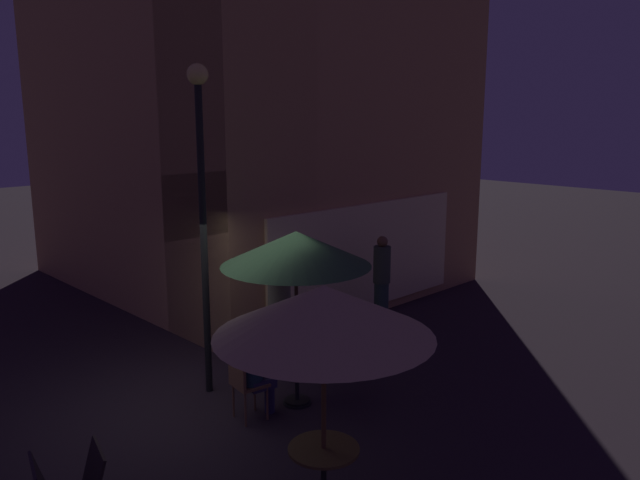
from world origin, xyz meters
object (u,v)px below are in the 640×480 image
(cafe_table_0, at_px, (297,364))
(patron_standing_2, at_px, (382,285))
(street_lamp_near_corner, at_px, (202,186))
(patio_umbrella_0, at_px, (296,249))
(cafe_table_1, at_px, (324,467))
(patron_standing_1, at_px, (280,318))
(patron_seated_0, at_px, (253,367))
(patio_umbrella_1, at_px, (324,312))
(cafe_chair_0, at_px, (244,379))

(cafe_table_0, bearing_deg, patron_standing_2, 18.81)
(street_lamp_near_corner, height_order, cafe_table_0, street_lamp_near_corner)
(cafe_table_0, relative_size, patio_umbrella_0, 0.32)
(street_lamp_near_corner, height_order, cafe_table_1, street_lamp_near_corner)
(street_lamp_near_corner, relative_size, cafe_table_1, 6.13)
(patron_standing_2, bearing_deg, patron_standing_1, -116.72)
(patron_seated_0, relative_size, patron_standing_1, 0.69)
(cafe_table_0, height_order, patron_standing_1, patron_standing_1)
(patio_umbrella_1, distance_m, patron_seated_0, 2.72)
(cafe_table_1, xyz_separation_m, patron_seated_0, (0.80, 2.15, 0.16))
(patio_umbrella_0, height_order, patron_seated_0, patio_umbrella_0)
(cafe_table_0, distance_m, patio_umbrella_0, 1.63)
(cafe_chair_0, bearing_deg, patron_standing_2, 21.57)
(cafe_table_0, height_order, patio_umbrella_0, patio_umbrella_0)
(street_lamp_near_corner, bearing_deg, patio_umbrella_1, -104.43)
(patio_umbrella_1, bearing_deg, patron_standing_1, 56.42)
(patio_umbrella_1, bearing_deg, patron_seated_0, 69.62)
(cafe_table_1, bearing_deg, patio_umbrella_1, -104.04)
(cafe_table_0, bearing_deg, patio_umbrella_1, -126.08)
(street_lamp_near_corner, xyz_separation_m, patron_standing_2, (3.69, -0.17, -2.09))
(patio_umbrella_0, relative_size, patron_standing_1, 1.36)
(patio_umbrella_0, relative_size, cafe_chair_0, 2.58)
(patio_umbrella_1, distance_m, patron_standing_2, 5.61)
(patio_umbrella_0, height_order, cafe_chair_0, patio_umbrella_0)
(patron_standing_1, relative_size, patron_standing_2, 0.98)
(patio_umbrella_1, relative_size, patron_seated_0, 1.94)
(cafe_table_0, bearing_deg, street_lamp_near_corner, 118.62)
(street_lamp_near_corner, xyz_separation_m, patron_seated_0, (-0.04, -1.10, -2.32))
(cafe_table_1, height_order, patio_umbrella_0, patio_umbrella_0)
(cafe_chair_0, bearing_deg, patio_umbrella_1, -98.57)
(cafe_table_0, xyz_separation_m, cafe_chair_0, (-0.83, 0.12, -0.01))
(patio_umbrella_1, height_order, cafe_chair_0, patio_umbrella_1)
(street_lamp_near_corner, bearing_deg, cafe_chair_0, -99.34)
(cafe_table_0, xyz_separation_m, patio_umbrella_0, (0.00, 0.00, 1.63))
(patio_umbrella_0, relative_size, patio_umbrella_1, 1.02)
(street_lamp_near_corner, bearing_deg, cafe_table_1, -104.43)
(cafe_table_1, bearing_deg, patio_umbrella_0, 53.92)
(patron_seated_0, height_order, patron_standing_2, patron_standing_2)
(cafe_table_1, height_order, cafe_chair_0, cafe_chair_0)
(patio_umbrella_0, bearing_deg, cafe_chair_0, 171.68)
(cafe_table_1, bearing_deg, street_lamp_near_corner, 75.57)
(patio_umbrella_0, height_order, patio_umbrella_1, patio_umbrella_0)
(cafe_table_0, xyz_separation_m, patron_standing_1, (0.49, 0.93, 0.33))
(cafe_table_0, xyz_separation_m, patron_seated_0, (-0.69, 0.10, 0.12))
(cafe_table_1, relative_size, patio_umbrella_0, 0.31)
(patron_standing_2, bearing_deg, cafe_chair_0, -105.68)
(cafe_chair_0, relative_size, patron_standing_1, 0.53)
(patron_standing_1, bearing_deg, cafe_table_1, 112.49)
(street_lamp_near_corner, relative_size, cafe_chair_0, 4.87)
(cafe_chair_0, relative_size, patron_standing_2, 0.52)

